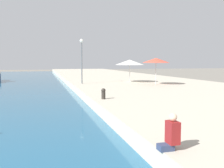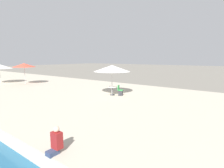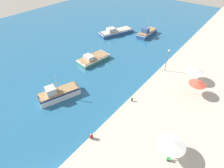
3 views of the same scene
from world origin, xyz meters
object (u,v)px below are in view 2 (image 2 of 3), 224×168
at_px(cafe_umbrella_white, 24,65).
at_px(person_at_quay, 56,141).
at_px(cafe_table, 112,89).
at_px(cafe_chair_left, 120,92).
at_px(cafe_umbrella_pink, 112,68).

bearing_deg(cafe_umbrella_white, person_at_quay, -114.19).
height_order(cafe_table, cafe_chair_left, cafe_chair_left).
xyz_separation_m(cafe_umbrella_pink, person_at_quay, (-8.70, -4.09, -1.95)).
bearing_deg(cafe_umbrella_white, cafe_table, -83.95).
distance_m(cafe_umbrella_pink, cafe_chair_left, 2.16).
bearing_deg(cafe_table, person_at_quay, -154.90).
height_order(cafe_umbrella_pink, cafe_chair_left, cafe_umbrella_pink).
bearing_deg(cafe_chair_left, cafe_table, -90.00).
distance_m(cafe_chair_left, person_at_quay, 9.67).
xyz_separation_m(cafe_chair_left, person_at_quay, (-9.03, -3.44, 0.09)).
bearing_deg(cafe_table, cafe_chair_left, -71.40).
bearing_deg(cafe_umbrella_pink, cafe_table, 16.91).
xyz_separation_m(cafe_umbrella_pink, cafe_umbrella_white, (-1.22, 12.55, 0.02)).
bearing_deg(cafe_umbrella_white, cafe_chair_left, -83.28).
relative_size(cafe_table, cafe_chair_left, 0.88).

